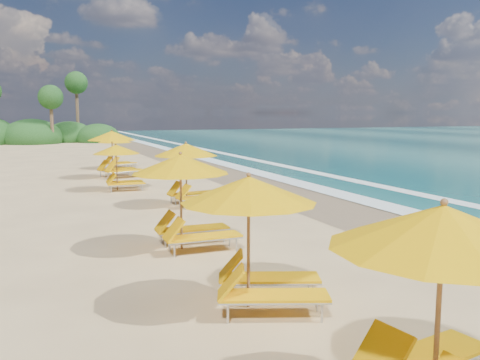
{
  "coord_description": "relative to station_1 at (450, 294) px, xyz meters",
  "views": [
    {
      "loc": [
        -6.13,
        -14.77,
        3.34
      ],
      "look_at": [
        0.0,
        0.0,
        1.2
      ],
      "focal_mm": 37.65,
      "sensor_mm": 36.0,
      "label": 1
    }
  ],
  "objects": [
    {
      "name": "station_3",
      "position": [
        -0.64,
        7.75,
        -0.03
      ],
      "size": [
        2.61,
        2.41,
        2.41
      ],
      "rotation": [
        0.0,
        0.0,
        -0.02
      ],
      "color": "olive",
      "rests_on": "ground"
    },
    {
      "name": "station_4",
      "position": [
        1.13,
        13.34,
        -0.07
      ],
      "size": [
        2.64,
        2.47,
        2.32
      ],
      "rotation": [
        0.0,
        0.0,
        0.09
      ],
      "color": "olive",
      "rests_on": "ground"
    },
    {
      "name": "ground",
      "position": [
        1.99,
        10.78,
        -1.38
      ],
      "size": [
        160.0,
        160.0,
        0.0
      ],
      "primitive_type": "plane",
      "color": "tan",
      "rests_on": "ground"
    },
    {
      "name": "station_7",
      "position": [
        0.64,
        26.86,
        -0.25
      ],
      "size": [
        2.62,
        2.59,
        2.01
      ],
      "rotation": [
        0.0,
        0.0,
        0.39
      ],
      "color": "olive",
      "rests_on": "ground"
    },
    {
      "name": "wet_sand",
      "position": [
        5.99,
        10.78,
        -1.37
      ],
      "size": [
        4.0,
        160.0,
        0.01
      ],
      "primitive_type": "cube",
      "color": "#7F674B",
      "rests_on": "ground"
    },
    {
      "name": "station_5",
      "position": [
        -0.62,
        18.01,
        -0.23
      ],
      "size": [
        2.28,
        2.13,
        2.04
      ],
      "rotation": [
        0.0,
        0.0,
        -0.07
      ],
      "color": "olive",
      "rests_on": "ground"
    },
    {
      "name": "station_1",
      "position": [
        0.0,
        0.0,
        0.0
      ],
      "size": [
        2.9,
        2.76,
        2.45
      ],
      "rotation": [
        0.0,
        0.0,
        0.16
      ],
      "color": "olive",
      "rests_on": "ground"
    },
    {
      "name": "station_2",
      "position": [
        -0.63,
        3.61,
        -0.06
      ],
      "size": [
        3.04,
        2.99,
        2.35
      ],
      "rotation": [
        0.0,
        0.0,
        -0.37
      ],
      "color": "olive",
      "rests_on": "ground"
    },
    {
      "name": "surf_foam",
      "position": [
        8.69,
        10.78,
        -1.35
      ],
      "size": [
        4.0,
        160.0,
        0.01
      ],
      "color": "white",
      "rests_on": "ground"
    },
    {
      "name": "station_6",
      "position": [
        -0.13,
        22.48,
        0.02
      ],
      "size": [
        3.11,
        3.02,
        2.49
      ],
      "rotation": [
        0.0,
        0.0,
        0.28
      ],
      "color": "olive",
      "rests_on": "ground"
    }
  ]
}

